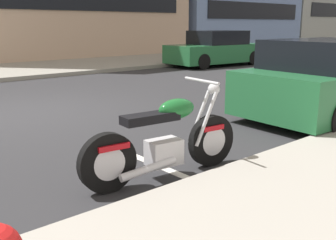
% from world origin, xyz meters
% --- Properties ---
extents(ground_plane, '(260.00, 260.00, 0.00)m').
position_xyz_m(ground_plane, '(0.00, 0.00, 0.00)').
color(ground_plane, '#28282B').
extents(sidewalk_far_curb, '(120.00, 5.00, 0.14)m').
position_xyz_m(sidewalk_far_curb, '(12.00, 7.29, 0.07)').
color(sidewalk_far_curb, gray).
rests_on(sidewalk_far_curb, ground).
extents(parking_stall_stripe, '(0.12, 2.20, 0.01)m').
position_xyz_m(parking_stall_stripe, '(0.00, -4.19, 0.00)').
color(parking_stall_stripe, silver).
rests_on(parking_stall_stripe, ground).
extents(parked_motorcycle, '(2.11, 0.62, 1.13)m').
position_xyz_m(parked_motorcycle, '(-0.17, -4.46, 0.44)').
color(parked_motorcycle, black).
rests_on(parked_motorcycle, ground).
extents(parked_car_near_corner, '(4.23, 2.11, 1.49)m').
position_xyz_m(parked_car_near_corner, '(4.36, -4.15, 0.71)').
color(parked_car_near_corner, '#236638').
rests_on(parked_car_near_corner, ground).
extents(car_opposite_curb, '(4.57, 2.13, 1.49)m').
position_xyz_m(car_opposite_curb, '(9.86, 3.95, 0.69)').
color(car_opposite_curb, '#236638').
rests_on(car_opposite_curb, ground).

